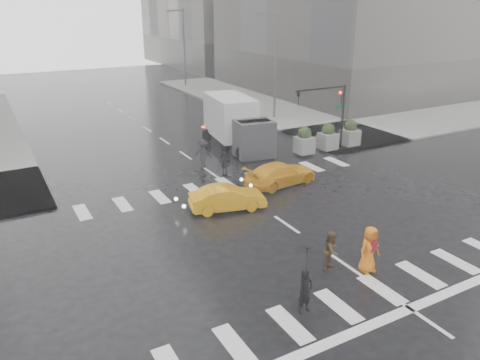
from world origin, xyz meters
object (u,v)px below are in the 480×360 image
pedestrian_brown (332,251)px  taxi_mid (228,198)px  traffic_signal_pole (332,105)px  pedestrian_orange (369,249)px  box_truck (236,122)px

pedestrian_brown → taxi_mid: pedestrian_brown is taller
traffic_signal_pole → taxi_mid: (-10.61, -5.18, -2.60)m
pedestrian_orange → taxi_mid: 7.91m
taxi_mid → box_truck: size_ratio=0.56×
taxi_mid → pedestrian_orange: bearing=-151.8°
traffic_signal_pole → pedestrian_brown: bearing=-129.0°
traffic_signal_pole → box_truck: (-5.24, 3.74, -1.33)m
traffic_signal_pole → taxi_mid: traffic_signal_pole is taller
pedestrian_brown → pedestrian_orange: size_ratio=0.85×
traffic_signal_pole → taxi_mid: size_ratio=1.20×
pedestrian_orange → box_truck: (3.36, 16.56, 0.95)m
pedestrian_orange → box_truck: box_truck is taller
pedestrian_orange → traffic_signal_pole: bearing=55.0°
pedestrian_orange → box_truck: size_ratio=0.28×
traffic_signal_pole → pedestrian_orange: traffic_signal_pole is taller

